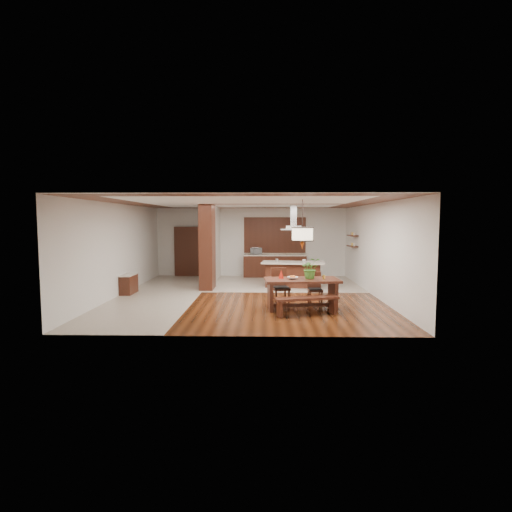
{
  "coord_description": "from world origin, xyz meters",
  "views": [
    {
      "loc": [
        0.56,
        -12.43,
        2.34
      ],
      "look_at": [
        0.3,
        0.0,
        1.25
      ],
      "focal_mm": 28.0,
      "sensor_mm": 36.0,
      "label": 1
    }
  ],
  "objects_px": {
    "kitchen_island": "(293,274)",
    "dining_chair_right": "(315,288)",
    "foliage_plant": "(310,268)",
    "hallway_console": "(129,284)",
    "dining_bench": "(307,306)",
    "microwave": "(256,251)",
    "dining_chair_left": "(281,287)",
    "island_cup": "(304,261)",
    "dining_table": "(302,287)",
    "pendant_lantern": "(302,225)",
    "range_hood": "(293,218)",
    "fruit_bowl": "(293,278)"
  },
  "relations": [
    {
      "from": "dining_table",
      "to": "microwave",
      "type": "bearing_deg",
      "value": 102.34
    },
    {
      "from": "dining_table",
      "to": "range_hood",
      "type": "xyz_separation_m",
      "value": [
        0.02,
        3.57,
        1.87
      ]
    },
    {
      "from": "dining_chair_left",
      "to": "pendant_lantern",
      "type": "relative_size",
      "value": 0.78
    },
    {
      "from": "fruit_bowl",
      "to": "island_cup",
      "type": "distance_m",
      "value": 3.62
    },
    {
      "from": "dining_bench",
      "to": "island_cup",
      "type": "bearing_deg",
      "value": 85.34
    },
    {
      "from": "dining_table",
      "to": "fruit_bowl",
      "type": "relative_size",
      "value": 7.17
    },
    {
      "from": "kitchen_island",
      "to": "island_cup",
      "type": "distance_m",
      "value": 0.62
    },
    {
      "from": "dining_chair_left",
      "to": "island_cup",
      "type": "relative_size",
      "value": 8.73
    },
    {
      "from": "dining_table",
      "to": "island_cup",
      "type": "height_order",
      "value": "island_cup"
    },
    {
      "from": "dining_chair_left",
      "to": "foliage_plant",
      "type": "height_order",
      "value": "foliage_plant"
    },
    {
      "from": "dining_chair_left",
      "to": "dining_table",
      "type": "bearing_deg",
      "value": -59.62
    },
    {
      "from": "pendant_lantern",
      "to": "microwave",
      "type": "xyz_separation_m",
      "value": [
        -1.34,
        6.14,
        -1.16
      ]
    },
    {
      "from": "pendant_lantern",
      "to": "kitchen_island",
      "type": "bearing_deg",
      "value": 89.67
    },
    {
      "from": "dining_chair_left",
      "to": "dining_chair_right",
      "type": "xyz_separation_m",
      "value": [
        0.97,
        0.09,
        -0.06
      ]
    },
    {
      "from": "dining_table",
      "to": "fruit_bowl",
      "type": "xyz_separation_m",
      "value": [
        -0.25,
        -0.08,
        0.25
      ]
    },
    {
      "from": "dining_chair_left",
      "to": "microwave",
      "type": "relative_size",
      "value": 2.1
    },
    {
      "from": "kitchen_island",
      "to": "island_cup",
      "type": "bearing_deg",
      "value": -5.73
    },
    {
      "from": "dining_chair_left",
      "to": "microwave",
      "type": "xyz_separation_m",
      "value": [
        -0.81,
        5.59,
        0.57
      ]
    },
    {
      "from": "dining_table",
      "to": "microwave",
      "type": "xyz_separation_m",
      "value": [
        -1.34,
        6.14,
        0.49
      ]
    },
    {
      "from": "kitchen_island",
      "to": "range_hood",
      "type": "bearing_deg",
      "value": 96.26
    },
    {
      "from": "dining_bench",
      "to": "dining_chair_left",
      "type": "xyz_separation_m",
      "value": [
        -0.6,
        1.25,
        0.28
      ]
    },
    {
      "from": "dining_table",
      "to": "foliage_plant",
      "type": "relative_size",
      "value": 3.66
    },
    {
      "from": "kitchen_island",
      "to": "microwave",
      "type": "distance_m",
      "value": 2.97
    },
    {
      "from": "dining_table",
      "to": "dining_bench",
      "type": "xyz_separation_m",
      "value": [
        0.06,
        -0.7,
        -0.37
      ]
    },
    {
      "from": "dining_table",
      "to": "range_hood",
      "type": "distance_m",
      "value": 4.03
    },
    {
      "from": "foliage_plant",
      "to": "hallway_console",
      "type": "bearing_deg",
      "value": 159.7
    },
    {
      "from": "pendant_lantern",
      "to": "fruit_bowl",
      "type": "relative_size",
      "value": 4.64
    },
    {
      "from": "foliage_plant",
      "to": "dining_chair_right",
      "type": "bearing_deg",
      "value": 70.78
    },
    {
      "from": "kitchen_island",
      "to": "dining_chair_right",
      "type": "bearing_deg",
      "value": -75.74
    },
    {
      "from": "dining_chair_left",
      "to": "microwave",
      "type": "distance_m",
      "value": 5.67
    },
    {
      "from": "foliage_plant",
      "to": "range_hood",
      "type": "distance_m",
      "value": 3.78
    },
    {
      "from": "dining_chair_left",
      "to": "fruit_bowl",
      "type": "bearing_deg",
      "value": -79.07
    },
    {
      "from": "pendant_lantern",
      "to": "dining_chair_right",
      "type": "bearing_deg",
      "value": 55.72
    },
    {
      "from": "foliage_plant",
      "to": "microwave",
      "type": "xyz_separation_m",
      "value": [
        -1.57,
        6.08,
        -0.0
      ]
    },
    {
      "from": "hallway_console",
      "to": "pendant_lantern",
      "type": "relative_size",
      "value": 0.67
    },
    {
      "from": "hallway_console",
      "to": "dining_chair_left",
      "type": "bearing_deg",
      "value": -18.08
    },
    {
      "from": "fruit_bowl",
      "to": "foliage_plant",
      "type": "bearing_deg",
      "value": 15.66
    },
    {
      "from": "range_hood",
      "to": "island_cup",
      "type": "xyz_separation_m",
      "value": [
        0.38,
        -0.08,
        -1.51
      ]
    },
    {
      "from": "hallway_console",
      "to": "dining_table",
      "type": "bearing_deg",
      "value": -21.62
    },
    {
      "from": "dining_chair_right",
      "to": "dining_table",
      "type": "bearing_deg",
      "value": -127.01
    },
    {
      "from": "kitchen_island",
      "to": "range_hood",
      "type": "relative_size",
      "value": 2.53
    },
    {
      "from": "microwave",
      "to": "dining_chair_left",
      "type": "bearing_deg",
      "value": -84.42
    },
    {
      "from": "pendant_lantern",
      "to": "microwave",
      "type": "height_order",
      "value": "pendant_lantern"
    },
    {
      "from": "dining_chair_left",
      "to": "dining_chair_right",
      "type": "height_order",
      "value": "dining_chair_left"
    },
    {
      "from": "dining_chair_left",
      "to": "hallway_console",
      "type": "bearing_deg",
      "value": 148.0
    },
    {
      "from": "dining_bench",
      "to": "dining_chair_left",
      "type": "distance_m",
      "value": 1.42
    },
    {
      "from": "dining_bench",
      "to": "dining_chair_right",
      "type": "xyz_separation_m",
      "value": [
        0.37,
        1.34,
        0.22
      ]
    },
    {
      "from": "dining_chair_left",
      "to": "island_cup",
      "type": "distance_m",
      "value": 3.11
    },
    {
      "from": "pendant_lantern",
      "to": "island_cup",
      "type": "xyz_separation_m",
      "value": [
        0.4,
        3.49,
        -1.29
      ]
    },
    {
      "from": "hallway_console",
      "to": "pendant_lantern",
      "type": "height_order",
      "value": "pendant_lantern"
    }
  ]
}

